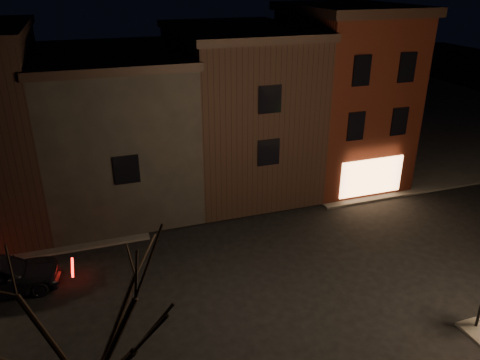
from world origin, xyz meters
name	(u,v)px	position (x,y,z in m)	size (l,w,h in m)	color
ground	(281,276)	(0.00, 0.00, 0.00)	(120.00, 120.00, 0.00)	black
sidewalk_far_right	(392,115)	(20.00, 20.00, 0.06)	(30.00, 30.00, 0.12)	#2D2B28
corner_building	(342,94)	(8.00, 9.47, 5.40)	(6.50, 8.50, 10.50)	#40140B
row_building_a	(238,107)	(1.50, 10.50, 4.83)	(7.30, 10.30, 9.40)	black
row_building_b	(115,127)	(-5.75, 10.50, 4.33)	(7.80, 10.30, 8.40)	black
bare_tree_left	(77,321)	(-8.00, -7.00, 5.43)	(5.60, 5.60, 7.50)	black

